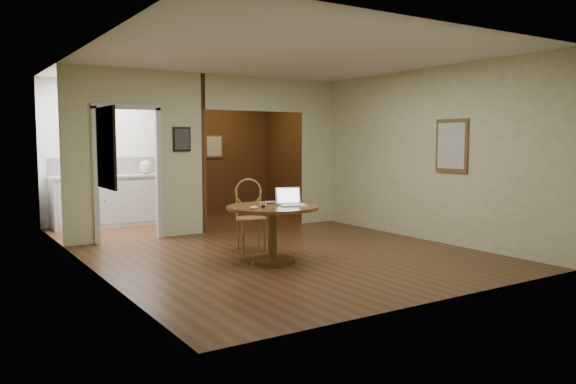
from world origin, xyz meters
TOP-DOWN VIEW (x-y plane):
  - floor at (0.00, 0.00)m, footprint 5.00×5.00m
  - room_shell at (-0.47, 3.10)m, footprint 5.20×7.50m
  - dining_table at (-0.42, -0.12)m, footprint 1.18×1.18m
  - chair at (-0.26, 0.78)m, footprint 0.54×0.54m
  - open_laptop at (-0.19, -0.19)m, footprint 0.38×0.38m
  - closed_laptop at (-0.28, 0.11)m, footprint 0.36×0.26m
  - mouse at (-0.81, -0.31)m, footprint 0.11×0.06m
  - wine_glass at (-0.62, -0.21)m, footprint 0.08×0.08m
  - pen at (-0.49, -0.31)m, footprint 0.13×0.09m
  - kitchen_cabinet at (-1.35, 4.20)m, footprint 2.06×0.60m
  - grocery_bag at (-0.64, 4.20)m, footprint 0.30×0.27m

SIDE VIEW (x-z plane):
  - floor at x=0.00m, z-range 0.00..0.00m
  - kitchen_cabinet at x=-1.35m, z-range 0.00..0.94m
  - dining_table at x=-0.42m, z-range 0.18..0.92m
  - chair at x=-0.26m, z-range 0.06..1.09m
  - pen at x=-0.49m, z-range 0.74..0.75m
  - closed_laptop at x=-0.28m, z-range 0.74..0.77m
  - mouse at x=-0.81m, z-range 0.74..0.78m
  - wine_glass at x=-0.62m, z-range 0.74..0.83m
  - open_laptop at x=-0.19m, z-range 0.69..0.92m
  - grocery_bag at x=-0.64m, z-range 0.94..1.20m
  - room_shell at x=-0.47m, z-range -1.21..3.79m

